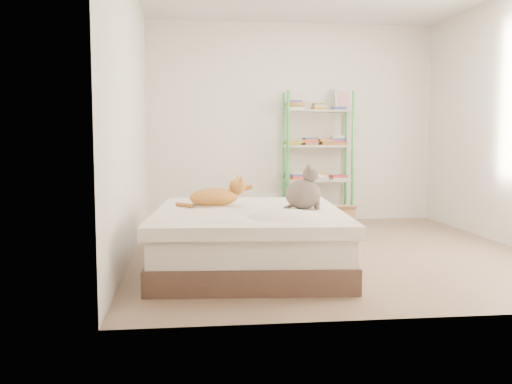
{
  "coord_description": "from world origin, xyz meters",
  "views": [
    {
      "loc": [
        -1.37,
        -5.39,
        1.12
      ],
      "look_at": [
        -0.77,
        -0.29,
        0.62
      ],
      "focal_mm": 40.0,
      "sensor_mm": 36.0,
      "label": 1
    }
  ],
  "objects": [
    {
      "name": "room",
      "position": [
        0.0,
        0.0,
        1.3
      ],
      "size": [
        3.81,
        4.21,
        2.61
      ],
      "color": "#8E6D58",
      "rests_on": "ground"
    },
    {
      "name": "white_bin",
      "position": [
        -0.71,
        1.53,
        0.18
      ],
      "size": [
        0.37,
        0.34,
        0.36
      ],
      "rotation": [
        0.0,
        0.0,
        0.23
      ],
      "color": "silver",
      "rests_on": "ground"
    },
    {
      "name": "shelf_unit",
      "position": [
        0.31,
        1.88,
        0.86
      ],
      "size": [
        0.9,
        0.36,
        1.74
      ],
      "color": "green",
      "rests_on": "ground"
    },
    {
      "name": "cardboard_box",
      "position": [
        0.22,
        0.84,
        0.16
      ],
      "size": [
        0.48,
        0.46,
        0.37
      ],
      "rotation": [
        0.0,
        0.0,
        0.05
      ],
      "color": "#AF864E",
      "rests_on": "ground"
    },
    {
      "name": "grey_cat",
      "position": [
        -0.4,
        -0.62,
        0.69
      ],
      "size": [
        0.35,
        0.3,
        0.37
      ],
      "primitive_type": null,
      "rotation": [
        0.0,
        0.0,
        1.5
      ],
      "color": "gray",
      "rests_on": "bed"
    },
    {
      "name": "orange_cat",
      "position": [
        -1.15,
        -0.35,
        0.6
      ],
      "size": [
        0.56,
        0.38,
        0.21
      ],
      "primitive_type": null,
      "rotation": [
        0.0,
        0.0,
        0.2
      ],
      "color": "orange",
      "rests_on": "bed"
    },
    {
      "name": "bed",
      "position": [
        -0.87,
        -0.59,
        0.25
      ],
      "size": [
        1.71,
        2.07,
        0.5
      ],
      "rotation": [
        0.0,
        0.0,
        -0.08
      ],
      "color": "#4D332A",
      "rests_on": "ground"
    }
  ]
}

